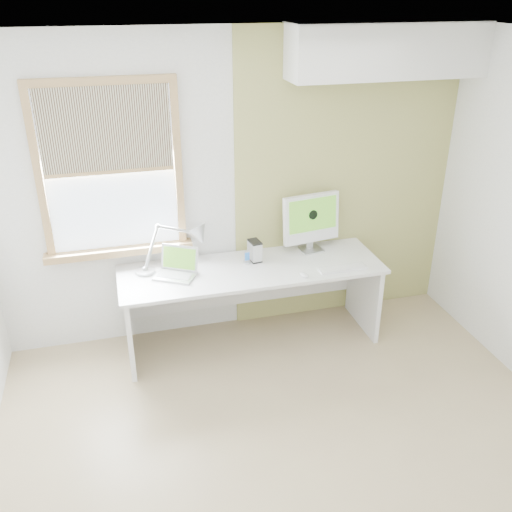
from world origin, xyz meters
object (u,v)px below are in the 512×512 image
object	(u,v)px
laptop	(177,268)
external_drive	(255,251)
imac	(311,219)
desk	(250,285)
desk_lamp	(189,240)

from	to	relation	value
laptop	external_drive	size ratio (longest dim) A/B	2.21
imac	external_drive	bearing A→B (deg)	-170.81
desk	desk_lamp	xyz separation A→B (m)	(-0.48, 0.17, 0.40)
laptop	imac	bearing A→B (deg)	8.27
external_drive	imac	bearing A→B (deg)	9.19
desk	imac	size ratio (longest dim) A/B	4.15
external_drive	desk_lamp	bearing A→B (deg)	169.86
desk_lamp	desk	bearing A→B (deg)	-19.20
laptop	imac	xyz separation A→B (m)	(1.21, 0.18, 0.23)
desk_lamp	laptop	size ratio (longest dim) A/B	1.81
desk_lamp	laptop	distance (m)	0.28
laptop	imac	size ratio (longest dim) A/B	0.75
desk_lamp	imac	xyz separation A→B (m)	(1.07, -0.01, 0.08)
desk_lamp	external_drive	size ratio (longest dim) A/B	4.01
desk_lamp	external_drive	bearing A→B (deg)	-10.14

